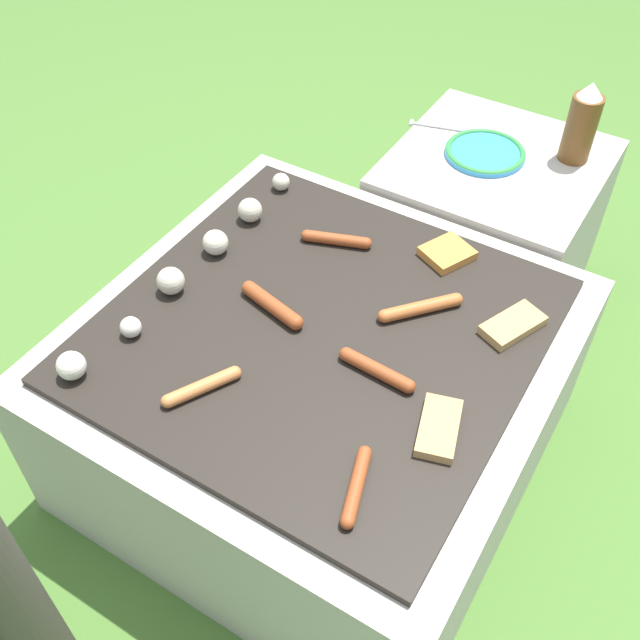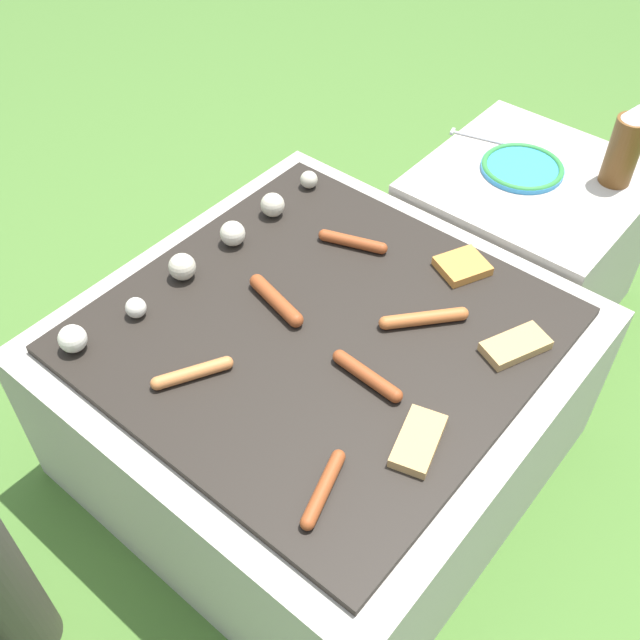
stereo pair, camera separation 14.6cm
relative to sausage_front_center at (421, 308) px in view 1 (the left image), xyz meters
name	(u,v)px [view 1 (the left image)]	position (x,y,z in m)	size (l,w,h in m)	color
ground_plane	(320,450)	(-0.14, 0.15, -0.44)	(14.00, 14.00, 0.00)	#47702D
grill	(320,395)	(-0.14, 0.15, -0.23)	(0.91, 0.91, 0.43)	#B2AA9E
side_ledge	(486,227)	(0.59, 0.07, -0.23)	(0.52, 0.51, 0.43)	#B2AA9E
sausage_back_left	(336,239)	(0.09, 0.25, 0.00)	(0.07, 0.15, 0.03)	#93421E
sausage_front_left	(356,486)	(-0.42, -0.09, 0.00)	(0.15, 0.06, 0.02)	#93421E
sausage_back_right	(377,370)	(-0.19, 0.00, 0.00)	(0.03, 0.16, 0.03)	#93421E
sausage_front_center	(421,308)	(0.00, 0.00, 0.00)	(0.14, 0.13, 0.03)	#B7602D
sausage_mid_right	(202,387)	(-0.39, 0.25, 0.00)	(0.14, 0.09, 0.03)	#C6753D
sausage_front_right	(272,305)	(-0.15, 0.26, 0.00)	(0.06, 0.16, 0.03)	#93421E
bread_slice_center	(439,428)	(-0.24, -0.16, 0.00)	(0.14, 0.10, 0.02)	tan
bread_slice_left	(513,325)	(0.05, -0.17, 0.00)	(0.14, 0.11, 0.02)	tan
bread_slice_right	(447,253)	(0.18, 0.03, 0.00)	(0.13, 0.12, 0.02)	#D18438
mushroom_row	(188,266)	(-0.16, 0.46, 0.01)	(0.73, 0.07, 0.06)	silver
plate_colorful	(485,152)	(0.59, 0.11, 0.00)	(0.20, 0.20, 0.02)	#338CCC
condiment_bottle	(582,124)	(0.69, -0.08, 0.08)	(0.08, 0.08, 0.21)	brown
fork_utensil	(439,127)	(0.64, 0.26, -0.01)	(0.06, 0.18, 0.01)	silver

